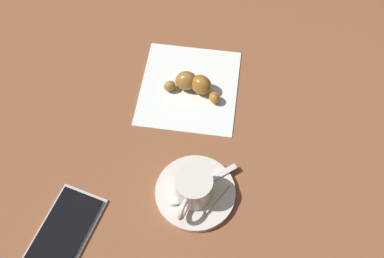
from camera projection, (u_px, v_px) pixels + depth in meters
The scene contains 8 objects.
ground_plane at pixel (193, 142), 0.74m from camera, with size 1.80×1.80×0.00m, color brown.
saucer at pixel (195, 193), 0.69m from camera, with size 0.12×0.12×0.01m, color silver.
espresso_cup at pixel (193, 188), 0.66m from camera, with size 0.08×0.06×0.05m.
teaspoon at pixel (191, 191), 0.69m from camera, with size 0.09×0.10×0.01m.
sugar_packet at pixel (214, 196), 0.68m from camera, with size 0.06×0.02×0.01m, color beige.
napkin at pixel (189, 87), 0.80m from camera, with size 0.18×0.17×0.00m, color white.
croissant at pixel (194, 84), 0.78m from camera, with size 0.05×0.11×0.04m.
cell_phone at pixel (64, 233), 0.66m from camera, with size 0.15×0.11×0.01m.
Camera 1 is at (-0.35, -0.05, 0.65)m, focal length 41.96 mm.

